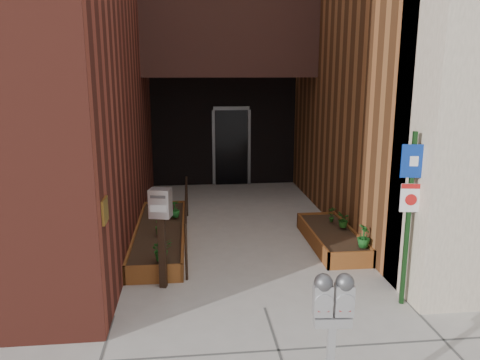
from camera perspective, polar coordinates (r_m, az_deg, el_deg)
name	(u,v)px	position (r m, az deg, el deg)	size (l,w,h in m)	color
ground	(265,308)	(6.57, 3.02, -15.31)	(80.00, 80.00, 0.00)	#9E9991
planter_left	(160,235)	(8.94, -9.70, -6.68)	(0.90, 3.60, 0.30)	brown
planter_right	(332,238)	(8.83, 11.12, -7.00)	(0.80, 2.20, 0.30)	brown
handrail	(186,204)	(8.69, -6.58, -2.91)	(0.04, 3.34, 0.90)	black
parking_meter	(333,312)	(4.12, 11.24, -15.47)	(0.34, 0.17, 1.51)	#AEAEB0
sign_post	(410,201)	(6.52, 20.02, -2.45)	(0.32, 0.10, 2.38)	black
payment_dropbox	(161,217)	(6.83, -9.62, -4.49)	(0.34, 0.28, 1.50)	black
shrub_left_a	(162,249)	(7.32, -9.53, -8.33)	(0.32, 0.32, 0.35)	#1A5D1C
shrub_left_b	(159,225)	(8.46, -9.86, -5.48)	(0.18, 0.18, 0.32)	#24611B
shrub_left_c	(175,209)	(9.38, -7.92, -3.51)	(0.19, 0.19, 0.34)	#1B6120
shrub_left_d	(169,196)	(10.24, -8.61, -1.95)	(0.21, 0.21, 0.40)	#18561C
shrub_right_a	(364,236)	(7.99, 14.85, -6.63)	(0.21, 0.21, 0.38)	#164E1A
shrub_right_b	(332,214)	(9.19, 11.15, -4.10)	(0.16, 0.16, 0.31)	#1E5117
shrub_right_c	(344,220)	(8.90, 12.54, -4.73)	(0.27, 0.27, 0.30)	#1E5719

